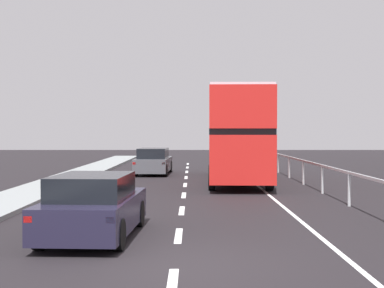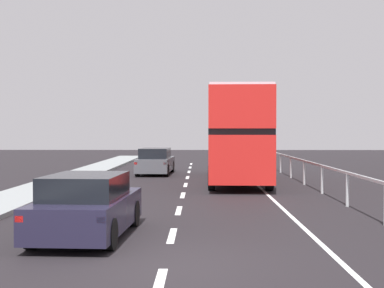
# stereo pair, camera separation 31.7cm
# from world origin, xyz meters

# --- Properties ---
(ground_plane) EXTENTS (74.22, 120.00, 0.10)m
(ground_plane) POSITION_xyz_m (0.00, 0.00, -0.05)
(ground_plane) COLOR black
(lane_paint_markings) EXTENTS (3.28, 46.00, 0.01)m
(lane_paint_markings) POSITION_xyz_m (1.93, 8.72, 0.00)
(lane_paint_markings) COLOR silver
(lane_paint_markings) RESTS_ON ground
(bridge_side_railing) EXTENTS (0.10, 42.00, 1.09)m
(bridge_side_railing) POSITION_xyz_m (5.23, 9.00, 0.88)
(bridge_side_railing) COLOR #B5B7BB
(bridge_side_railing) RESTS_ON ground
(double_decker_bus_red) EXTENTS (2.90, 11.36, 4.18)m
(double_decker_bus_red) POSITION_xyz_m (2.39, 15.94, 2.25)
(double_decker_bus_red) COLOR red
(double_decker_bus_red) RESTS_ON ground
(hatchback_car_near) EXTENTS (1.95, 4.22, 1.40)m
(hatchback_car_near) POSITION_xyz_m (-1.87, 2.24, 0.68)
(hatchback_car_near) COLOR #1F1C32
(hatchback_car_near) RESTS_ON ground
(sedan_car_ahead) EXTENTS (1.90, 4.59, 1.44)m
(sedan_car_ahead) POSITION_xyz_m (-1.81, 20.12, 0.69)
(sedan_car_ahead) COLOR #4D5056
(sedan_car_ahead) RESTS_ON ground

